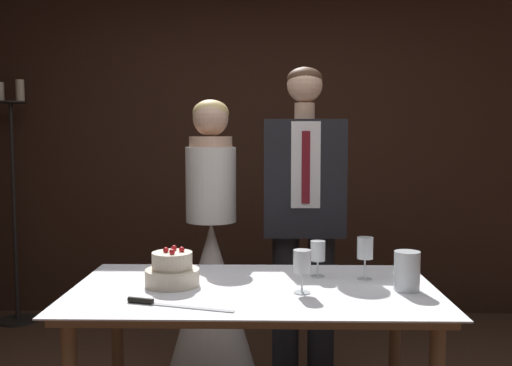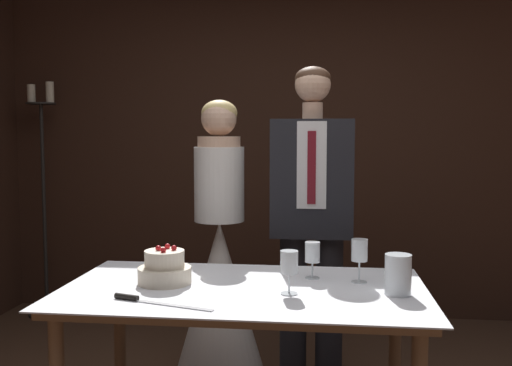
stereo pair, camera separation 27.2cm
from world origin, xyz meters
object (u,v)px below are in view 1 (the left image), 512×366
Objects in this scene: tiered_cake at (172,271)px; wine_glass_far at (318,252)px; groom at (304,210)px; candle_stand at (14,208)px; cake_knife at (159,303)px; hurricane_candle at (407,272)px; bride at (212,282)px; wine_glass_middle at (302,264)px; wine_glass_near at (365,250)px; cake_table at (254,308)px.

tiered_cake and wine_glass_far have the same top height.
candle_stand reaches higher than groom.
tiered_cake is 1.40× the size of wine_glass_far.
candle_stand is at bearing 153.55° from groom.
hurricane_candle is (0.96, 0.22, 0.07)m from cake_knife.
bride is (-0.53, 0.67, -0.31)m from wine_glass_far.
cake_knife is 0.76m from wine_glass_far.
wine_glass_middle is 2.82m from candle_stand.
wine_glass_near is 1.07× the size of wine_glass_middle.
cake_table is at bearing 158.06° from wine_glass_middle.
cake_table is 9.33× the size of hurricane_candle.
cake_knife is (-0.34, -0.25, 0.09)m from cake_table.
wine_glass_far is 0.68m from groom.
tiered_cake is 0.12× the size of candle_stand.
wine_glass_middle is 1.07× the size of wine_glass_far.
groom is at bearing 106.81° from wine_glass_near.
candle_stand is at bearing 128.63° from tiered_cake.
cake_knife is 0.98m from hurricane_candle.
wine_glass_far is at bearing 71.90° from wine_glass_middle.
groom is (0.60, 1.10, 0.20)m from cake_knife.
hurricane_candle is 1.27m from bride.
bride is at bearing 128.57° from wine_glass_far.
cake_knife is at bearing -143.99° from cake_table.
wine_glass_near is (0.82, 0.39, 0.12)m from cake_knife.
cake_knife is at bearing -94.37° from bride.
tiered_cake is at bearing 168.89° from wine_glass_middle.
candle_stand is at bearing 146.56° from bride.
bride reaches higher than wine_glass_far.
tiered_cake is at bearing -125.87° from groom.
candle_stand reaches higher than tiered_cake.
wine_glass_middle reaches higher than cake_knife.
cake_table is at bearing -4.60° from tiered_cake.
cake_knife is at bearing -55.20° from candle_stand.
bride is at bearing 134.45° from hurricane_candle.
candle_stand reaches higher than bride.
wine_glass_far is 0.09× the size of groom.
wine_glass_middle is at bearing -108.10° from wine_glass_far.
bride reaches higher than cake_table.
wine_glass_far is 0.10× the size of bride.
hurricane_candle reaches higher than cake_table.
tiered_cake is 0.55× the size of cake_knife.
wine_glass_near is at bearing 7.67° from tiered_cake.
wine_glass_far is (0.62, 0.43, 0.10)m from cake_knife.
cake_table is 0.43m from cake_knife.
cake_table is 0.37m from tiered_cake.
candle_stand reaches higher than cake_knife.
cake_knife is 0.91m from wine_glass_near.
wine_glass_near is (0.81, 0.11, 0.07)m from tiered_cake.
wine_glass_near reaches higher than wine_glass_middle.
cake_table is 0.54m from wine_glass_near.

